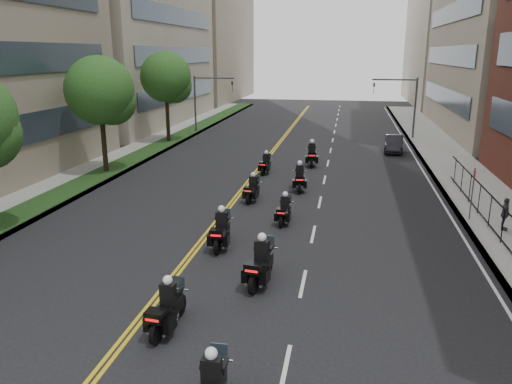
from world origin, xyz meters
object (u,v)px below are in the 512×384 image
Objects in this scene: motorcycle_5 at (284,211)px; motorcycle_3 at (261,265)px; pedestrian_c at (505,214)px; motorcycle_8 at (266,164)px; motorcycle_7 at (300,179)px; motorcycle_2 at (167,310)px; motorcycle_6 at (253,190)px; motorcycle_4 at (221,231)px; parked_sedan at (394,144)px; motorcycle_9 at (312,155)px.

motorcycle_3 is at bearing -86.09° from motorcycle_5.
motorcycle_8 is at bearing 71.58° from pedestrian_c.
motorcycle_5 is 5.94m from motorcycle_7.
motorcycle_6 is (-0.03, 13.34, -0.03)m from motorcycle_2.
motorcycle_3 reaches higher than pedestrian_c.
motorcycle_4 is 12.63m from pedestrian_c.
motorcycle_8 is 15.46m from pedestrian_c.
motorcycle_4 reaches higher than motorcycle_5.
motorcycle_5 is at bearing -103.63° from parked_sedan.
motorcycle_9 reaches higher than motorcycle_3.
motorcycle_2 is 1.10× the size of motorcycle_5.
motorcycle_7 is at bearing 86.89° from motorcycle_2.
motorcycle_9 is (2.84, 2.93, 0.14)m from motorcycle_8.
motorcycle_7 is 0.59× the size of parked_sedan.
motorcycle_4 is at bearing -105.85° from parked_sedan.
pedestrian_c is at bearing -7.54° from motorcycle_6.
motorcycle_4 is 0.59× the size of parked_sedan.
motorcycle_2 is 0.91× the size of motorcycle_3.
pedestrian_c is at bearing 6.52° from motorcycle_5.
motorcycle_5 is 10.09m from motorcycle_8.
motorcycle_3 reaches higher than motorcycle_5.
parked_sedan is (8.68, 15.75, 0.04)m from motorcycle_6.
motorcycle_9 reaches higher than motorcycle_7.
motorcycle_7 reaches higher than parked_sedan.
pedestrian_c is (3.30, -18.63, 0.22)m from parked_sedan.
motorcycle_8 is (-0.34, 6.45, -0.02)m from motorcycle_6.
motorcycle_4 is (-0.04, 6.51, 0.04)m from motorcycle_2.
motorcycle_6 is 9.71m from motorcycle_9.
motorcycle_2 is 6.51m from motorcycle_4.
pedestrian_c is (12.00, 3.95, 0.19)m from motorcycle_4.
motorcycle_9 is 1.72× the size of pedestrian_c.
motorcycle_9 is at bearing 79.07° from motorcycle_4.
motorcycle_3 reaches higher than motorcycle_2.
motorcycle_7 reaches higher than motorcycle_2.
motorcycle_9 is 8.88m from parked_sedan.
motorcycle_7 is at bearing -110.70° from parked_sedan.
motorcycle_4 reaches higher than motorcycle_6.
parked_sedan is at bearing 40.73° from motorcycle_9.
motorcycle_2 is 15.89m from pedestrian_c.
motorcycle_2 is 30.35m from parked_sedan.
motorcycle_2 reaches higher than motorcycle_8.
parked_sedan is at bearing 28.77° from pedestrian_c.
motorcycle_5 is at bearing 111.31° from pedestrian_c.
motorcycle_4 is 1.17× the size of motorcycle_5.
motorcycle_3 reaches higher than motorcycle_8.
motorcycle_7 is at bearing 92.71° from motorcycle_5.
motorcycle_2 is at bearing -104.33° from motorcycle_7.
motorcycle_4 is 24.20m from parked_sedan.
motorcycle_8 is at bearing 89.28° from motorcycle_4.
pedestrian_c is (9.69, -5.50, 0.20)m from motorcycle_7.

